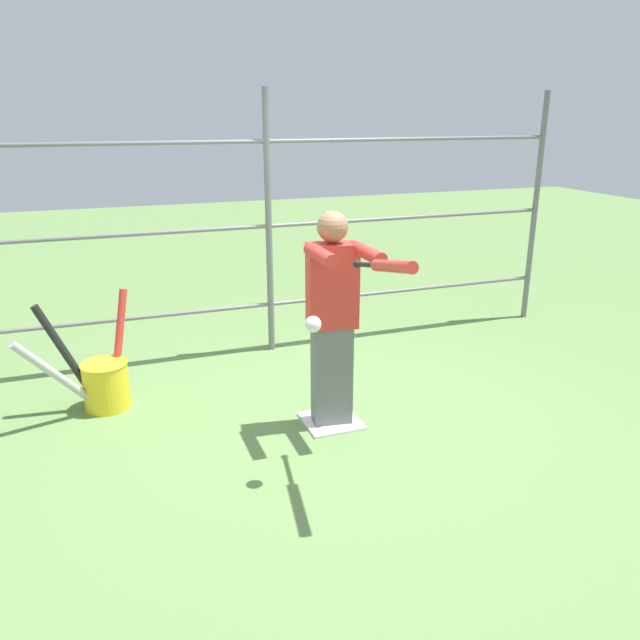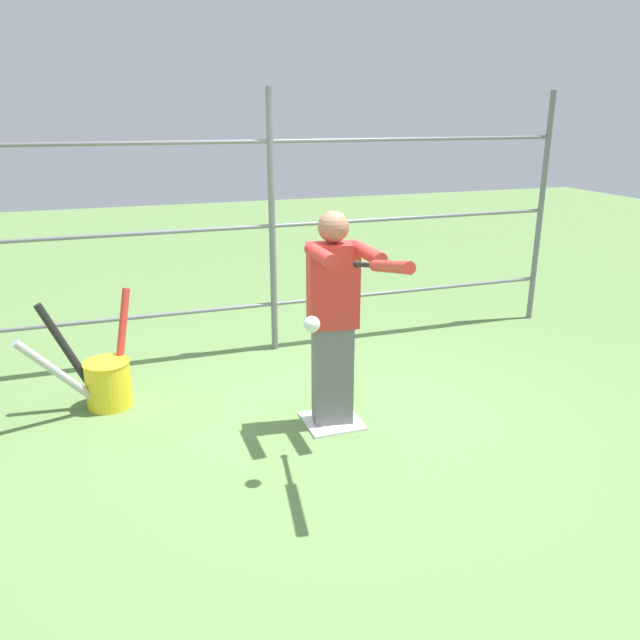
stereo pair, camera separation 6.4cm
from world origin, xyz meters
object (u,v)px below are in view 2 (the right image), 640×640
object	(u,v)px
baseball_bat_swinging	(386,266)
softball_in_flight	(312,324)
bat_bucket	(104,379)
batter	(334,315)

from	to	relation	value
baseball_bat_swinging	softball_in_flight	distance (m)	0.57
baseball_bat_swinging	bat_bucket	size ratio (longest dim) A/B	0.99
batter	baseball_bat_swinging	world-z (taller)	batter
batter	softball_in_flight	size ratio (longest dim) A/B	16.13
batter	baseball_bat_swinging	xyz separation A→B (m)	(0.04, 0.91, 0.55)
softball_in_flight	bat_bucket	distance (m)	2.04
baseball_bat_swinging	softball_in_flight	size ratio (longest dim) A/B	8.96
baseball_bat_swinging	bat_bucket	world-z (taller)	baseball_bat_swinging
softball_in_flight	batter	bearing A→B (deg)	-120.20
batter	bat_bucket	xyz separation A→B (m)	(1.55, -0.84, -0.61)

